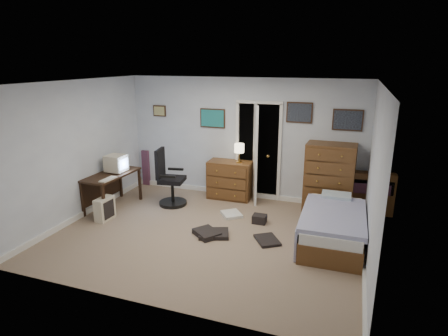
# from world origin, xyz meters

# --- Properties ---
(floor) EXTENTS (5.00, 4.00, 0.02)m
(floor) POSITION_xyz_m (0.00, 0.00, -0.01)
(floor) COLOR gray
(floor) RESTS_ON ground
(computer_desk) EXTENTS (0.61, 1.24, 0.70)m
(computer_desk) POSITION_xyz_m (-2.28, 0.50, 0.54)
(computer_desk) COLOR black
(computer_desk) RESTS_ON floor
(crt_monitor) EXTENTS (0.38, 0.35, 0.34)m
(crt_monitor) POSITION_xyz_m (-2.18, 0.65, 0.87)
(crt_monitor) COLOR beige
(crt_monitor) RESTS_ON computer_desk
(keyboard) EXTENTS (0.16, 0.38, 0.02)m
(keyboard) POSITION_xyz_m (-2.02, 0.15, 0.71)
(keyboard) COLOR beige
(keyboard) RESTS_ON computer_desk
(pc_tower) EXTENTS (0.21, 0.40, 0.42)m
(pc_tower) POSITION_xyz_m (-2.00, -0.05, 0.21)
(pc_tower) COLOR beige
(pc_tower) RESTS_ON floor
(office_chair) EXTENTS (0.64, 0.64, 1.15)m
(office_chair) POSITION_xyz_m (-1.23, 1.02, 0.44)
(office_chair) COLOR black
(office_chair) RESTS_ON floor
(media_stack) EXTENTS (0.17, 0.17, 0.82)m
(media_stack) POSITION_xyz_m (-2.32, 2.01, 0.41)
(media_stack) COLOR maroon
(media_stack) RESTS_ON floor
(low_dresser) EXTENTS (0.91, 0.47, 0.80)m
(low_dresser) POSITION_xyz_m (-0.20, 1.77, 0.40)
(low_dresser) COLOR brown
(low_dresser) RESTS_ON floor
(table_lamp) EXTENTS (0.20, 0.20, 0.39)m
(table_lamp) POSITION_xyz_m (0.00, 1.77, 1.09)
(table_lamp) COLOR gold
(table_lamp) RESTS_ON low_dresser
(doorway) EXTENTS (0.96, 1.12, 2.05)m
(doorway) POSITION_xyz_m (0.35, 2.27, 1.00)
(doorway) COLOR black
(doorway) RESTS_ON floor
(tall_dresser) EXTENTS (0.93, 0.57, 1.33)m
(tall_dresser) POSITION_xyz_m (1.82, 1.75, 0.67)
(tall_dresser) COLOR brown
(tall_dresser) RESTS_ON floor
(headboard_bookcase) EXTENTS (0.90, 0.27, 0.80)m
(headboard_bookcase) POSITION_xyz_m (2.56, 1.86, 0.43)
(headboard_bookcase) COLOR brown
(headboard_bookcase) RESTS_ON floor
(bed) EXTENTS (0.99, 1.81, 0.59)m
(bed) POSITION_xyz_m (1.99, 0.42, 0.28)
(bed) COLOR brown
(bed) RESTS_ON floor
(wall_posters) EXTENTS (4.38, 0.04, 0.60)m
(wall_posters) POSITION_xyz_m (0.57, 1.98, 1.75)
(wall_posters) COLOR #331E11
(wall_posters) RESTS_ON floor
(floor_clutter) EXTENTS (1.53, 1.45, 0.15)m
(floor_clutter) POSITION_xyz_m (0.31, 0.24, 0.04)
(floor_clutter) COLOR black
(floor_clutter) RESTS_ON floor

